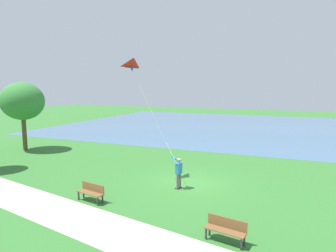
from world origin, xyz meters
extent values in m
plane|color=#33702D|center=(0.00, 0.00, 0.00)|extent=(120.00, 120.00, 0.00)
cube|color=#476B8E|center=(26.46, 4.00, 0.00)|extent=(36.00, 44.00, 0.01)
cube|color=#B7AD99|center=(-6.39, 2.00, 0.01)|extent=(8.08, 31.91, 0.02)
cube|color=#232328|center=(-1.18, 0.32, 0.03)|extent=(0.16, 0.26, 0.06)
cylinder|color=slate|center=(-1.19, 0.30, 0.45)|extent=(0.14, 0.14, 0.82)
cube|color=#232328|center=(-0.95, 0.27, 0.03)|extent=(0.16, 0.26, 0.06)
cylinder|color=slate|center=(-0.95, 0.25, 0.45)|extent=(0.14, 0.14, 0.82)
cube|color=teal|center=(-1.07, 0.27, 1.16)|extent=(0.44, 0.30, 0.60)
sphere|color=tan|center=(-1.07, 0.27, 1.62)|extent=(0.22, 0.22, 0.22)
ellipsoid|color=tan|center=(-1.07, 0.26, 1.66)|extent=(0.27, 0.27, 0.13)
cylinder|color=teal|center=(-1.11, 0.51, 1.61)|extent=(0.44, 0.48, 0.43)
cylinder|color=teal|center=(-0.93, 0.47, 1.61)|extent=(0.24, 0.56, 0.43)
sphere|color=tan|center=(-0.99, 0.64, 1.74)|extent=(0.10, 0.10, 0.10)
pyramid|color=red|center=(-0.38, 3.37, 7.03)|extent=(1.22, 0.65, 0.58)
cone|color=blue|center=(-0.34, 3.52, 6.65)|extent=(0.24, 0.24, 0.22)
cylinder|color=black|center=(-0.34, 3.52, 6.76)|extent=(1.08, 0.30, 0.02)
cylinder|color=silver|center=(-0.66, 2.08, 4.17)|extent=(0.66, 2.89, 4.86)
cube|color=brown|center=(-5.71, -3.21, 0.45)|extent=(0.70, 1.55, 0.05)
cube|color=brown|center=(-5.52, -3.24, 0.68)|extent=(0.31, 1.48, 0.40)
cube|color=#2D2D33|center=(-5.98, -3.84, 0.23)|extent=(0.07, 0.07, 0.45)
cube|color=#2D2D33|center=(-5.67, -3.89, 0.23)|extent=(0.07, 0.07, 0.45)
cube|color=#2D2D33|center=(-5.74, -2.52, 0.23)|extent=(0.07, 0.07, 0.45)
cube|color=#2D2D33|center=(-5.43, -2.57, 0.23)|extent=(0.07, 0.07, 0.45)
cube|color=brown|center=(-4.46, 3.68, 0.45)|extent=(0.70, 1.55, 0.05)
cube|color=brown|center=(-4.27, 3.65, 0.68)|extent=(0.31, 1.48, 0.40)
cube|color=#2D2D33|center=(-4.73, 3.05, 0.23)|extent=(0.07, 0.07, 0.45)
cube|color=#2D2D33|center=(-4.42, 2.99, 0.23)|extent=(0.07, 0.07, 0.45)
cube|color=#2D2D33|center=(-4.49, 4.37, 0.23)|extent=(0.07, 0.07, 0.45)
cube|color=#2D2D33|center=(-4.18, 4.31, 0.23)|extent=(0.07, 0.07, 0.45)
cylinder|color=brown|center=(2.98, 16.44, 1.62)|extent=(0.37, 0.37, 3.25)
ellipsoid|color=#387F38|center=(2.98, 16.44, 4.41)|extent=(3.48, 3.93, 3.32)
camera|label=1|loc=(-15.52, -4.98, 5.60)|focal=30.59mm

